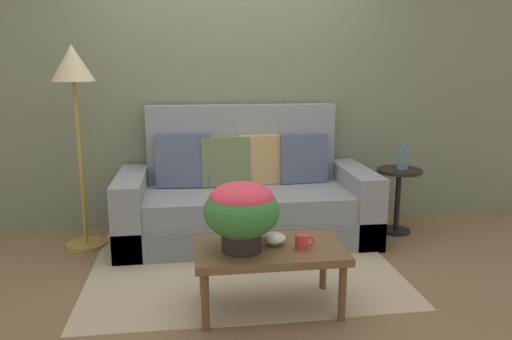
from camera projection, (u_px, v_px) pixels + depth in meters
The scene contains 11 objects.
ground_plane at pixel (242, 267), 3.65m from camera, with size 14.00×14.00×0.00m, color brown.
wall_back at pixel (228, 66), 4.43m from camera, with size 6.40×0.12×2.94m, color slate.
area_rug at pixel (241, 261), 3.75m from camera, with size 2.21×1.89×0.01m, color tan.
couch at pixel (245, 198), 4.23m from camera, with size 2.14×0.91×1.13m.
coffee_table at pixel (269, 254), 2.96m from camera, with size 0.91×0.52×0.40m.
side_table at pixel (398, 189), 4.32m from camera, with size 0.39×0.39×0.58m.
floor_lamp at pixel (74, 84), 3.78m from camera, with size 0.33×0.33×1.63m.
potted_plant at pixel (241, 210), 2.84m from camera, with size 0.45×0.45×0.41m.
coffee_mug at pixel (302, 242), 2.92m from camera, with size 0.12×0.08×0.09m.
snack_bowl at pixel (274, 238), 2.99m from camera, with size 0.15×0.15×0.07m.
table_vase at pixel (403, 159), 4.26m from camera, with size 0.09×0.09×0.22m.
Camera 1 is at (-0.37, -3.40, 1.49)m, focal length 34.24 mm.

